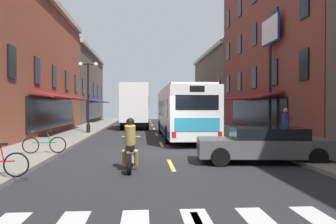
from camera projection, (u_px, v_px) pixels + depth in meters
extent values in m
cube|color=#28282B|center=(165.00, 153.00, 15.33)|extent=(34.80, 80.00, 0.10)
cube|color=#DBCC4C|center=(171.00, 165.00, 11.84)|extent=(0.14, 2.40, 0.01)
cube|color=#DBCC4C|center=(161.00, 144.00, 18.32)|extent=(0.14, 2.40, 0.01)
cube|color=#DBCC4C|center=(157.00, 134.00, 24.81)|extent=(0.14, 2.40, 0.01)
cube|color=#DBCC4C|center=(154.00, 129.00, 31.29)|extent=(0.14, 2.40, 0.01)
cube|color=#DBCC4C|center=(152.00, 125.00, 37.77)|extent=(0.14, 2.40, 0.01)
cube|color=#DBCC4C|center=(151.00, 122.00, 44.25)|extent=(0.14, 2.40, 0.01)
cube|color=#DBCC4C|center=(150.00, 120.00, 50.74)|extent=(0.14, 2.40, 0.01)
cube|color=gray|center=(29.00, 151.00, 14.91)|extent=(3.00, 80.00, 0.14)
cube|color=gray|center=(293.00, 149.00, 15.75)|extent=(3.00, 80.00, 0.14)
cube|color=#B2AD9E|center=(55.00, 2.00, 24.64)|extent=(0.44, 19.40, 0.40)
cube|color=black|center=(54.00, 113.00, 24.76)|extent=(0.10, 12.00, 2.10)
cube|color=maroon|center=(64.00, 97.00, 24.79)|extent=(1.38, 11.20, 0.44)
cube|color=black|center=(12.00, 62.00, 16.74)|extent=(0.10, 1.00, 1.60)
cube|color=black|center=(37.00, 71.00, 20.73)|extent=(0.10, 1.00, 1.60)
cube|color=black|center=(54.00, 76.00, 24.72)|extent=(0.10, 1.00, 1.60)
cube|color=black|center=(67.00, 81.00, 28.70)|extent=(0.10, 1.00, 1.60)
cube|color=black|center=(76.00, 84.00, 32.69)|extent=(0.10, 1.00, 1.60)
cube|color=brown|center=(62.00, 87.00, 44.37)|extent=(8.00, 19.90, 9.15)
cube|color=#B2AD9E|center=(94.00, 54.00, 44.59)|extent=(0.44, 19.40, 0.40)
cube|color=black|center=(94.00, 110.00, 44.70)|extent=(0.10, 12.00, 2.10)
cube|color=navy|center=(100.00, 101.00, 44.73)|extent=(1.38, 11.20, 0.44)
cube|color=black|center=(83.00, 86.00, 36.68)|extent=(0.10, 1.00, 1.60)
cube|color=black|center=(89.00, 88.00, 40.67)|extent=(0.10, 1.00, 1.60)
cube|color=black|center=(94.00, 90.00, 44.66)|extent=(0.10, 1.00, 1.60)
cube|color=black|center=(98.00, 91.00, 48.65)|extent=(0.10, 1.00, 1.60)
cube|color=black|center=(102.00, 92.00, 52.64)|extent=(0.10, 1.00, 1.60)
cube|color=brown|center=(307.00, 15.00, 25.98)|extent=(8.00, 19.90, 17.89)
cube|color=black|center=(254.00, 113.00, 25.81)|extent=(0.10, 12.00, 2.10)
cube|color=maroon|center=(245.00, 97.00, 25.74)|extent=(1.38, 11.20, 0.44)
cube|color=black|center=(304.00, 65.00, 17.79)|extent=(0.10, 1.00, 1.60)
cube|color=black|center=(275.00, 72.00, 21.78)|extent=(0.10, 1.00, 1.60)
cube|color=black|center=(254.00, 78.00, 25.76)|extent=(0.10, 1.00, 1.60)
cube|color=black|center=(239.00, 81.00, 29.75)|extent=(0.10, 1.00, 1.60)
cube|color=black|center=(228.00, 84.00, 33.74)|extent=(0.10, 1.00, 1.60)
cube|color=black|center=(304.00, 3.00, 17.74)|extent=(0.10, 1.00, 1.60)
cube|color=black|center=(275.00, 22.00, 21.73)|extent=(0.10, 1.00, 1.60)
cube|color=black|center=(254.00, 35.00, 25.71)|extent=(0.10, 1.00, 1.60)
cube|color=black|center=(240.00, 44.00, 29.70)|extent=(0.10, 1.00, 1.60)
cube|color=black|center=(228.00, 52.00, 33.69)|extent=(0.10, 1.00, 1.60)
cube|color=black|center=(240.00, 7.00, 29.65)|extent=(0.10, 1.00, 1.60)
cube|color=black|center=(228.00, 19.00, 33.64)|extent=(0.10, 1.00, 1.60)
cube|color=brown|center=(236.00, 87.00, 45.99)|extent=(8.00, 19.90, 9.25)
cube|color=#B2AD9E|center=(206.00, 55.00, 45.63)|extent=(0.44, 19.40, 0.40)
cube|color=black|center=(206.00, 110.00, 45.75)|extent=(0.10, 12.00, 2.10)
cube|color=navy|center=(201.00, 101.00, 45.68)|extent=(1.38, 11.20, 0.44)
cube|color=black|center=(219.00, 87.00, 37.73)|extent=(0.10, 1.00, 1.60)
cube|color=black|center=(212.00, 89.00, 41.72)|extent=(0.10, 1.00, 1.60)
cube|color=black|center=(206.00, 90.00, 45.71)|extent=(0.10, 1.00, 1.60)
cube|color=black|center=(201.00, 92.00, 49.70)|extent=(0.10, 1.00, 1.60)
cube|color=black|center=(197.00, 93.00, 53.69)|extent=(0.10, 1.00, 1.60)
cylinder|color=black|center=(270.00, 89.00, 21.73)|extent=(0.18, 0.18, 5.94)
cylinder|color=black|center=(270.00, 134.00, 21.77)|extent=(0.40, 0.40, 0.24)
cube|color=navy|center=(270.00, 30.00, 21.67)|extent=(0.10, 2.80, 1.70)
cube|color=silver|center=(269.00, 30.00, 21.67)|extent=(0.04, 2.64, 1.54)
cube|color=silver|center=(271.00, 30.00, 21.67)|extent=(0.04, 2.64, 1.54)
cube|color=white|center=(182.00, 111.00, 21.91)|extent=(2.61, 11.64, 2.73)
cube|color=silver|center=(182.00, 89.00, 21.89)|extent=(2.41, 10.44, 0.16)
cube|color=black|center=(182.00, 108.00, 22.21)|extent=(2.64, 9.24, 0.96)
cube|color=#193899|center=(182.00, 129.00, 21.93)|extent=(2.64, 11.24, 0.36)
cube|color=black|center=(174.00, 108.00, 27.67)|extent=(2.25, 0.13, 1.10)
cube|color=black|center=(197.00, 102.00, 16.15)|extent=(2.05, 0.13, 0.70)
cube|color=teal|center=(197.00, 125.00, 16.16)|extent=(2.15, 0.11, 0.64)
cube|color=black|center=(197.00, 89.00, 16.13)|extent=(0.70, 0.10, 0.28)
cube|color=red|center=(174.00, 135.00, 16.07)|extent=(0.20, 0.08, 0.28)
cube|color=red|center=(220.00, 134.00, 16.24)|extent=(0.20, 0.08, 0.28)
cylinder|color=black|center=(161.00, 127.00, 25.64)|extent=(0.31, 1.00, 1.00)
cylinder|color=black|center=(192.00, 127.00, 25.82)|extent=(0.31, 1.00, 1.00)
cylinder|color=black|center=(168.00, 135.00, 18.54)|extent=(0.31, 1.00, 1.00)
cylinder|color=black|center=(211.00, 134.00, 18.72)|extent=(0.31, 1.00, 1.00)
cube|color=black|center=(137.00, 111.00, 34.13)|extent=(2.33, 2.09, 2.40)
cube|color=black|center=(137.00, 103.00, 35.10)|extent=(2.00, 0.13, 0.80)
cube|color=silver|center=(135.00, 103.00, 30.54)|extent=(2.49, 5.14, 3.32)
cube|color=#196633|center=(149.00, 101.00, 30.61)|extent=(0.11, 3.06, 0.90)
cube|color=black|center=(136.00, 123.00, 31.59)|extent=(2.01, 6.79, 0.24)
cylinder|color=black|center=(125.00, 123.00, 33.88)|extent=(0.30, 0.90, 0.90)
cylinder|color=black|center=(148.00, 122.00, 34.00)|extent=(0.30, 0.90, 0.90)
cylinder|color=black|center=(122.00, 125.00, 29.75)|extent=(0.30, 0.90, 0.90)
cylinder|color=black|center=(147.00, 125.00, 29.87)|extent=(0.30, 0.90, 0.90)
cube|color=maroon|center=(139.00, 118.00, 42.91)|extent=(1.89, 4.30, 0.67)
cube|color=black|center=(139.00, 114.00, 42.73)|extent=(1.72, 2.33, 0.49)
cube|color=red|center=(132.00, 117.00, 40.73)|extent=(0.20, 0.06, 0.14)
cube|color=red|center=(145.00, 117.00, 40.85)|extent=(0.20, 0.06, 0.14)
cylinder|color=black|center=(132.00, 120.00, 44.29)|extent=(0.22, 0.64, 0.64)
cylinder|color=black|center=(146.00, 120.00, 44.43)|extent=(0.22, 0.64, 0.64)
cylinder|color=black|center=(131.00, 121.00, 41.41)|extent=(0.22, 0.64, 0.64)
cylinder|color=black|center=(146.00, 121.00, 41.54)|extent=(0.22, 0.64, 0.64)
cube|color=#515154|center=(262.00, 147.00, 12.38)|extent=(4.81, 2.35, 0.62)
cube|color=black|center=(268.00, 133.00, 12.37)|extent=(2.67, 1.97, 0.43)
cube|color=red|center=(319.00, 140.00, 13.07)|extent=(0.08, 0.21, 0.14)
cylinder|color=black|center=(220.00, 157.00, 11.54)|extent=(0.66, 0.28, 0.64)
cylinder|color=black|center=(215.00, 150.00, 13.33)|extent=(0.66, 0.28, 0.64)
cylinder|color=black|center=(318.00, 158.00, 11.44)|extent=(0.66, 0.28, 0.64)
cylinder|color=black|center=(299.00, 151.00, 13.23)|extent=(0.66, 0.28, 0.64)
cylinder|color=black|center=(131.00, 157.00, 11.63)|extent=(0.11, 0.62, 0.62)
cylinder|color=black|center=(129.00, 164.00, 10.19)|extent=(0.13, 0.62, 0.62)
cylinder|color=#B2B2B7|center=(131.00, 149.00, 11.51)|extent=(0.07, 0.33, 0.68)
ellipsoid|color=navy|center=(131.00, 144.00, 11.08)|extent=(0.33, 0.56, 0.28)
cube|color=black|center=(130.00, 148.00, 10.68)|extent=(0.27, 0.56, 0.12)
cube|color=#B2B2B7|center=(130.00, 157.00, 10.91)|extent=(0.24, 0.40, 0.30)
cylinder|color=#B2B2B7|center=(131.00, 137.00, 11.40)|extent=(0.62, 0.05, 0.04)
cylinder|color=#B29947|center=(130.00, 135.00, 10.75)|extent=(0.34, 0.46, 0.66)
sphere|color=black|center=(130.00, 122.00, 10.85)|extent=(0.26, 0.26, 0.26)
cylinder|color=#B29947|center=(124.00, 158.00, 10.78)|extent=(0.14, 0.36, 0.56)
cylinder|color=#B29947|center=(136.00, 158.00, 10.80)|extent=(0.14, 0.36, 0.56)
torus|color=black|center=(31.00, 145.00, 13.74)|extent=(0.67, 0.09, 0.66)
torus|color=black|center=(58.00, 145.00, 13.89)|extent=(0.67, 0.09, 0.66)
cylinder|color=#1E7F3F|center=(44.00, 143.00, 13.81)|extent=(1.00, 0.11, 0.04)
cylinder|color=#1E7F3F|center=(49.00, 138.00, 13.83)|extent=(0.14, 0.05, 0.50)
cube|color=black|center=(49.00, 131.00, 13.83)|extent=(0.21, 0.13, 0.06)
cylinder|color=#1E7F3F|center=(33.00, 132.00, 13.74)|extent=(0.06, 0.48, 0.03)
torus|color=black|center=(16.00, 165.00, 9.14)|extent=(0.67, 0.11, 0.66)
cylinder|color=red|center=(2.00, 155.00, 9.07)|extent=(0.14, 0.05, 0.50)
cube|color=black|center=(3.00, 144.00, 9.07)|extent=(0.21, 0.14, 0.06)
cylinder|color=navy|center=(286.00, 135.00, 17.30)|extent=(0.28, 0.28, 0.88)
cylinder|color=navy|center=(286.00, 120.00, 17.29)|extent=(0.36, 0.36, 0.68)
sphere|color=tan|center=(286.00, 110.00, 17.28)|extent=(0.24, 0.24, 0.24)
cube|color=maroon|center=(291.00, 119.00, 17.20)|extent=(0.25, 0.30, 0.36)
cylinder|color=black|center=(88.00, 98.00, 24.85)|extent=(0.14, 0.14, 5.03)
cylinder|color=black|center=(88.00, 128.00, 24.88)|extent=(0.28, 0.28, 0.60)
cylinder|color=black|center=(88.00, 64.00, 24.81)|extent=(1.10, 0.07, 0.07)
sphere|color=white|center=(80.00, 64.00, 24.77)|extent=(0.32, 0.32, 0.32)
sphere|color=white|center=(96.00, 65.00, 24.85)|extent=(0.32, 0.32, 0.32)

